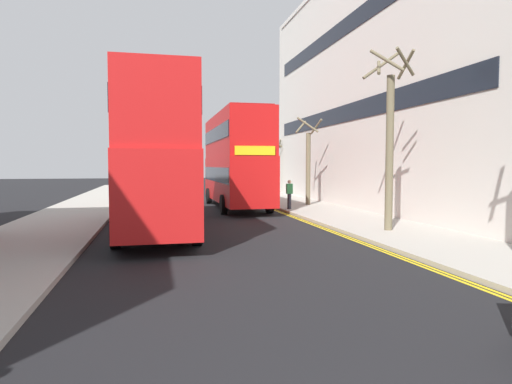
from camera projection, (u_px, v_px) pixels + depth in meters
sidewalk_right at (366, 223)px, 19.39m from camera, size 4.00×80.00×0.14m
sidewalk_left at (42, 233)px, 16.55m from camera, size 4.00×80.00×0.14m
kerb_line_outer at (339, 233)px, 16.98m from camera, size 0.10×56.00×0.01m
kerb_line_inner at (335, 233)px, 16.95m from camera, size 0.10×56.00×0.01m
double_decker_bus_away at (155, 154)px, 17.23m from camera, size 2.87×10.83×5.64m
double_decker_bus_oncoming at (236, 158)px, 26.91m from camera, size 2.80×10.81×5.64m
pedestrian_far at (289, 194)px, 25.01m from camera, size 0.34×0.22×1.62m
street_tree_near at (308, 163)px, 27.61m from camera, size 1.63×1.73×5.36m
street_tree_mid at (275, 167)px, 39.44m from camera, size 1.49×1.66×5.07m
street_tree_distant at (390, 138)px, 16.71m from camera, size 1.74×1.75×6.87m
townhouse_terrace_right at (420, 87)px, 27.42m from camera, size 10.08×28.00×14.73m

